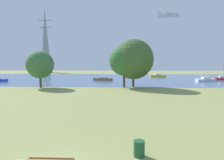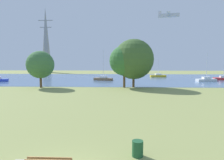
{
  "view_description": "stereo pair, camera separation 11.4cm",
  "coord_description": "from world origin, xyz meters",
  "px_view_note": "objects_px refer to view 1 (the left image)",
  "views": [
    {
      "loc": [
        2.69,
        -7.41,
        4.73
      ],
      "look_at": [
        1.52,
        21.24,
        2.14
      ],
      "focal_mm": 32.39,
      "sensor_mm": 36.0,
      "label": 1
    },
    {
      "loc": [
        2.8,
        -7.41,
        4.73
      ],
      "look_at": [
        1.52,
        21.24,
        2.14
      ],
      "focal_mm": 32.39,
      "sensor_mm": 36.0,
      "label": 2
    }
  ],
  "objects_px": {
    "tree_mid_shore": "(124,61)",
    "electricity_pylon": "(45,40)",
    "litter_bin": "(139,149)",
    "sailboat_red": "(223,78)",
    "tree_east_far": "(40,65)",
    "sailboat_yellow": "(158,76)",
    "tree_west_far": "(133,59)",
    "sailboat_white": "(206,79)",
    "sailboat_brown": "(103,79)",
    "light_aircraft": "(168,15)"
  },
  "relations": [
    {
      "from": "sailboat_red",
      "to": "sailboat_white",
      "type": "bearing_deg",
      "value": -147.17
    },
    {
      "from": "tree_mid_shore",
      "to": "light_aircraft",
      "type": "xyz_separation_m",
      "value": [
        14.22,
        28.27,
        14.32
      ]
    },
    {
      "from": "tree_mid_shore",
      "to": "electricity_pylon",
      "type": "xyz_separation_m",
      "value": [
        -34.06,
        52.52,
        9.43
      ]
    },
    {
      "from": "sailboat_yellow",
      "to": "tree_mid_shore",
      "type": "height_order",
      "value": "tree_mid_shore"
    },
    {
      "from": "tree_mid_shore",
      "to": "sailboat_yellow",
      "type": "bearing_deg",
      "value": 67.26
    },
    {
      "from": "tree_east_far",
      "to": "sailboat_red",
      "type": "bearing_deg",
      "value": 22.48
    },
    {
      "from": "litter_bin",
      "to": "sailboat_yellow",
      "type": "relative_size",
      "value": 0.15
    },
    {
      "from": "tree_east_far",
      "to": "electricity_pylon",
      "type": "relative_size",
      "value": 0.23
    },
    {
      "from": "tree_east_far",
      "to": "electricity_pylon",
      "type": "bearing_deg",
      "value": 109.34
    },
    {
      "from": "litter_bin",
      "to": "sailboat_red",
      "type": "xyz_separation_m",
      "value": [
        25.8,
        43.67,
        0.05
      ]
    },
    {
      "from": "sailboat_brown",
      "to": "electricity_pylon",
      "type": "xyz_separation_m",
      "value": [
        -28.93,
        38.46,
        13.89
      ]
    },
    {
      "from": "sailboat_white",
      "to": "tree_east_far",
      "type": "height_order",
      "value": "sailboat_white"
    },
    {
      "from": "tree_mid_shore",
      "to": "litter_bin",
      "type": "bearing_deg",
      "value": -89.47
    },
    {
      "from": "tree_west_far",
      "to": "sailboat_yellow",
      "type": "bearing_deg",
      "value": 70.25
    },
    {
      "from": "sailboat_brown",
      "to": "tree_mid_shore",
      "type": "relative_size",
      "value": 1.03
    },
    {
      "from": "sailboat_brown",
      "to": "sailboat_red",
      "type": "distance_m",
      "value": 31.26
    },
    {
      "from": "sailboat_brown",
      "to": "light_aircraft",
      "type": "height_order",
      "value": "light_aircraft"
    },
    {
      "from": "litter_bin",
      "to": "light_aircraft",
      "type": "height_order",
      "value": "light_aircraft"
    },
    {
      "from": "litter_bin",
      "to": "electricity_pylon",
      "type": "height_order",
      "value": "electricity_pylon"
    },
    {
      "from": "light_aircraft",
      "to": "sailboat_yellow",
      "type": "bearing_deg",
      "value": -146.39
    },
    {
      "from": "light_aircraft",
      "to": "sailboat_red",
      "type": "bearing_deg",
      "value": -45.22
    },
    {
      "from": "tree_west_far",
      "to": "light_aircraft",
      "type": "distance_m",
      "value": 33.57
    },
    {
      "from": "light_aircraft",
      "to": "tree_west_far",
      "type": "bearing_deg",
      "value": -114.17
    },
    {
      "from": "sailboat_white",
      "to": "tree_west_far",
      "type": "xyz_separation_m",
      "value": [
        -18.26,
        -11.98,
        4.74
      ]
    },
    {
      "from": "tree_east_far",
      "to": "tree_mid_shore",
      "type": "bearing_deg",
      "value": 2.91
    },
    {
      "from": "sailboat_white",
      "to": "sailboat_brown",
      "type": "xyz_separation_m",
      "value": [
        -25.12,
        1.63,
        0.01
      ]
    },
    {
      "from": "tree_west_far",
      "to": "electricity_pylon",
      "type": "distance_m",
      "value": 63.84
    },
    {
      "from": "sailboat_red",
      "to": "tree_west_far",
      "type": "relative_size",
      "value": 0.62
    },
    {
      "from": "sailboat_brown",
      "to": "tree_east_far",
      "type": "relative_size",
      "value": 1.18
    },
    {
      "from": "tree_mid_shore",
      "to": "tree_west_far",
      "type": "distance_m",
      "value": 1.81
    },
    {
      "from": "sailboat_yellow",
      "to": "sailboat_brown",
      "type": "relative_size",
      "value": 0.67
    },
    {
      "from": "sailboat_red",
      "to": "tree_mid_shore",
      "type": "bearing_deg",
      "value": -147.89
    },
    {
      "from": "sailboat_yellow",
      "to": "tree_west_far",
      "type": "height_order",
      "value": "tree_west_far"
    },
    {
      "from": "litter_bin",
      "to": "tree_east_far",
      "type": "xyz_separation_m",
      "value": [
        -15.6,
        26.55,
        3.81
      ]
    },
    {
      "from": "sailboat_white",
      "to": "electricity_pylon",
      "type": "height_order",
      "value": "electricity_pylon"
    },
    {
      "from": "sailboat_red",
      "to": "electricity_pylon",
      "type": "distance_m",
      "value": 71.52
    },
    {
      "from": "litter_bin",
      "to": "electricity_pylon",
      "type": "bearing_deg",
      "value": 113.25
    },
    {
      "from": "electricity_pylon",
      "to": "tree_west_far",
      "type": "bearing_deg",
      "value": -55.5
    },
    {
      "from": "sailboat_yellow",
      "to": "sailboat_white",
      "type": "distance_m",
      "value": 16.39
    },
    {
      "from": "tree_west_far",
      "to": "sailboat_brown",
      "type": "bearing_deg",
      "value": 116.75
    },
    {
      "from": "electricity_pylon",
      "to": "sailboat_red",
      "type": "bearing_deg",
      "value": -31.04
    },
    {
      "from": "litter_bin",
      "to": "tree_east_far",
      "type": "height_order",
      "value": "tree_east_far"
    },
    {
      "from": "sailboat_yellow",
      "to": "light_aircraft",
      "type": "relative_size",
      "value": 0.63
    },
    {
      "from": "tree_west_far",
      "to": "electricity_pylon",
      "type": "height_order",
      "value": "electricity_pylon"
    },
    {
      "from": "sailboat_yellow",
      "to": "sailboat_red",
      "type": "bearing_deg",
      "value": -32.82
    },
    {
      "from": "sailboat_white",
      "to": "tree_east_far",
      "type": "bearing_deg",
      "value": -159.49
    },
    {
      "from": "tree_mid_shore",
      "to": "electricity_pylon",
      "type": "bearing_deg",
      "value": 122.96
    },
    {
      "from": "sailboat_brown",
      "to": "litter_bin",
      "type": "bearing_deg",
      "value": -82.59
    },
    {
      "from": "sailboat_white",
      "to": "sailboat_yellow",
      "type": "bearing_deg",
      "value": 123.54
    },
    {
      "from": "litter_bin",
      "to": "sailboat_brown",
      "type": "xyz_separation_m",
      "value": [
        -5.38,
        41.39,
        0.07
      ]
    }
  ]
}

